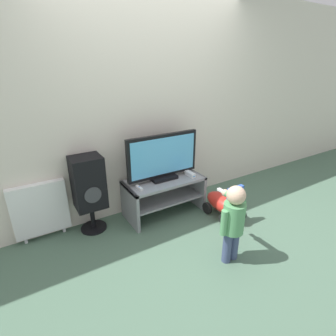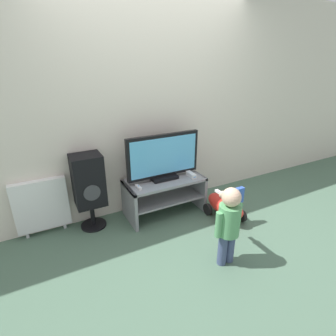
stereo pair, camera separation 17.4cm
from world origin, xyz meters
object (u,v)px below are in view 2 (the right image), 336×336
television (163,158)px  game_console (191,175)px  child (228,220)px  speaker_tower (88,182)px  radiator (42,205)px  remote_primary (139,187)px  ride_on_toy (225,205)px

television → game_console: bearing=-18.5°
television → child: 1.11m
television → child: size_ratio=1.16×
game_console → speaker_tower: bearing=170.0°
speaker_tower → radiator: bearing=166.3°
game_console → radiator: (-1.69, 0.33, -0.14)m
television → remote_primary: bearing=-165.5°
television → ride_on_toy: (0.59, -0.49, -0.56)m
ride_on_toy → game_console: bearing=124.8°
game_console → speaker_tower: (-1.19, 0.21, 0.07)m
child → ride_on_toy: bearing=50.9°
game_console → child: size_ratio=0.21×
speaker_tower → television: bearing=-6.7°
remote_primary → radiator: 1.06m
game_console → remote_primary: (-0.69, 0.01, -0.01)m
ride_on_toy → remote_primary: bearing=157.7°
child → speaker_tower: speaker_tower is taller
child → remote_primary: bearing=115.7°
game_console → child: (-0.22, -0.97, -0.02)m
ride_on_toy → radiator: 2.08m
speaker_tower → ride_on_toy: speaker_tower is taller
speaker_tower → game_console: bearing=-10.0°
child → television: bearing=95.7°
game_console → remote_primary: bearing=178.8°
television → radiator: (-1.37, 0.22, -0.39)m
remote_primary → child: (0.47, -0.98, -0.01)m
remote_primary → child: size_ratio=0.17×
television → game_console: 0.42m
child → speaker_tower: bearing=129.7°
game_console → child: child is taller
remote_primary → child: child is taller
game_console → radiator: bearing=168.9°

